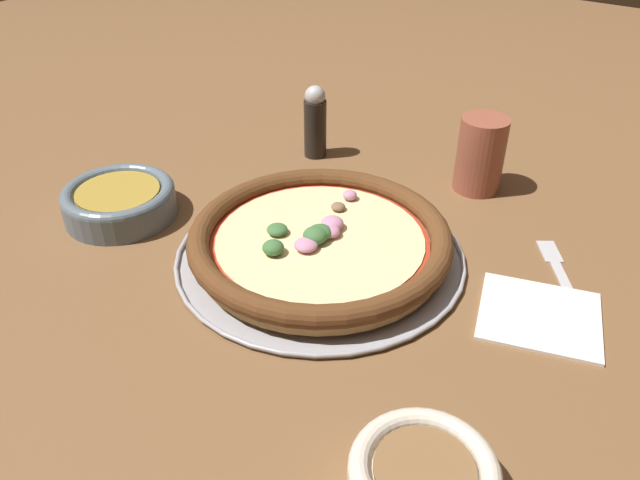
{
  "coord_description": "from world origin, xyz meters",
  "views": [
    {
      "loc": [
        -0.36,
        0.51,
        0.45
      ],
      "look_at": [
        0.0,
        0.0,
        0.03
      ],
      "focal_mm": 35.0,
      "sensor_mm": 36.0,
      "label": 1
    }
  ],
  "objects_px": {
    "pizza": "(320,240)",
    "pizza_tray": "(320,255)",
    "drinking_cup": "(480,154)",
    "bowl_far": "(423,480)",
    "napkin": "(540,314)",
    "bowl_near": "(119,200)",
    "pepper_shaker": "(315,122)",
    "fork": "(564,280)"
  },
  "relations": [
    {
      "from": "drinking_cup",
      "to": "pepper_shaker",
      "type": "bearing_deg",
      "value": 10.64
    },
    {
      "from": "bowl_far",
      "to": "pepper_shaker",
      "type": "height_order",
      "value": "pepper_shaker"
    },
    {
      "from": "napkin",
      "to": "fork",
      "type": "distance_m",
      "value": 0.08
    },
    {
      "from": "fork",
      "to": "drinking_cup",
      "type": "bearing_deg",
      "value": 16.19
    },
    {
      "from": "pizza_tray",
      "to": "pizza",
      "type": "relative_size",
      "value": 1.11
    },
    {
      "from": "pizza_tray",
      "to": "napkin",
      "type": "height_order",
      "value": "same"
    },
    {
      "from": "bowl_near",
      "to": "napkin",
      "type": "bearing_deg",
      "value": -167.12
    },
    {
      "from": "bowl_near",
      "to": "bowl_far",
      "type": "height_order",
      "value": "same"
    },
    {
      "from": "pizza_tray",
      "to": "napkin",
      "type": "relative_size",
      "value": 2.27
    },
    {
      "from": "bowl_near",
      "to": "napkin",
      "type": "distance_m",
      "value": 0.55
    },
    {
      "from": "pizza",
      "to": "bowl_near",
      "type": "relative_size",
      "value": 2.13
    },
    {
      "from": "bowl_far",
      "to": "drinking_cup",
      "type": "relative_size",
      "value": 1.09
    },
    {
      "from": "pizza",
      "to": "drinking_cup",
      "type": "height_order",
      "value": "drinking_cup"
    },
    {
      "from": "drinking_cup",
      "to": "fork",
      "type": "bearing_deg",
      "value": 139.88
    },
    {
      "from": "pizza",
      "to": "pizza_tray",
      "type": "bearing_deg",
      "value": -170.45
    },
    {
      "from": "pizza",
      "to": "pepper_shaker",
      "type": "distance_m",
      "value": 0.28
    },
    {
      "from": "pizza",
      "to": "fork",
      "type": "distance_m",
      "value": 0.29
    },
    {
      "from": "bowl_far",
      "to": "bowl_near",
      "type": "bearing_deg",
      "value": -15.42
    },
    {
      "from": "fork",
      "to": "pepper_shaker",
      "type": "relative_size",
      "value": 1.44
    },
    {
      "from": "pepper_shaker",
      "to": "drinking_cup",
      "type": "bearing_deg",
      "value": -169.36
    },
    {
      "from": "bowl_near",
      "to": "pepper_shaker",
      "type": "relative_size",
      "value": 1.3
    },
    {
      "from": "napkin",
      "to": "pepper_shaker",
      "type": "height_order",
      "value": "pepper_shaker"
    },
    {
      "from": "bowl_near",
      "to": "fork",
      "type": "relative_size",
      "value": 0.91
    },
    {
      "from": "pizza_tray",
      "to": "drinking_cup",
      "type": "xyz_separation_m",
      "value": [
        -0.09,
        -0.27,
        0.05
      ]
    },
    {
      "from": "pizza_tray",
      "to": "bowl_far",
      "type": "relative_size",
      "value": 2.99
    },
    {
      "from": "pizza_tray",
      "to": "bowl_near",
      "type": "bearing_deg",
      "value": 15.05
    },
    {
      "from": "drinking_cup",
      "to": "bowl_near",
      "type": "bearing_deg",
      "value": 43.84
    },
    {
      "from": "drinking_cup",
      "to": "bowl_far",
      "type": "bearing_deg",
      "value": 108.83
    },
    {
      "from": "drinking_cup",
      "to": "fork",
      "type": "relative_size",
      "value": 0.66
    },
    {
      "from": "pizza_tray",
      "to": "pizza",
      "type": "bearing_deg",
      "value": 9.55
    },
    {
      "from": "bowl_near",
      "to": "drinking_cup",
      "type": "xyz_separation_m",
      "value": [
        -0.36,
        -0.35,
        0.03
      ]
    },
    {
      "from": "pepper_shaker",
      "to": "bowl_far",
      "type": "bearing_deg",
      "value": 133.38
    },
    {
      "from": "bowl_near",
      "to": "pizza",
      "type": "bearing_deg",
      "value": -164.95
    },
    {
      "from": "pizza_tray",
      "to": "drinking_cup",
      "type": "relative_size",
      "value": 3.26
    },
    {
      "from": "fork",
      "to": "napkin",
      "type": "bearing_deg",
      "value": 144.79
    },
    {
      "from": "pizza",
      "to": "napkin",
      "type": "distance_m",
      "value": 0.26
    },
    {
      "from": "bowl_far",
      "to": "drinking_cup",
      "type": "bearing_deg",
      "value": -71.17
    },
    {
      "from": "bowl_far",
      "to": "drinking_cup",
      "type": "height_order",
      "value": "drinking_cup"
    },
    {
      "from": "pizza",
      "to": "pepper_shaker",
      "type": "bearing_deg",
      "value": -53.31
    },
    {
      "from": "napkin",
      "to": "fork",
      "type": "xyz_separation_m",
      "value": [
        -0.0,
        -0.08,
        -0.0
      ]
    },
    {
      "from": "pepper_shaker",
      "to": "bowl_near",
      "type": "bearing_deg",
      "value": 70.11
    },
    {
      "from": "bowl_far",
      "to": "napkin",
      "type": "bearing_deg",
      "value": -90.91
    }
  ]
}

